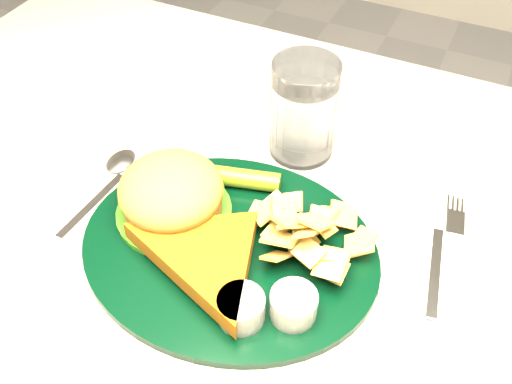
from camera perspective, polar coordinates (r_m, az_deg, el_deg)
dinner_plate at (r=0.58m, az=-2.79°, el=-3.73°), size 0.34×0.29×0.07m
water_glass at (r=0.68m, az=4.78°, el=8.20°), size 0.10×0.10×0.13m
fork_napkin at (r=0.62m, az=17.63°, el=-6.98°), size 0.14×0.17×0.01m
spoon at (r=0.67m, az=-16.13°, el=-1.13°), size 0.05×0.15×0.01m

